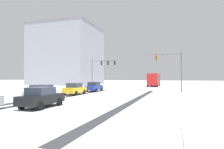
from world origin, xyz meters
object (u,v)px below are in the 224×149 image
(traffic_signal_far_left, at_px, (102,67))
(traffic_signal_near_right, at_px, (171,65))
(car_white_third, at_px, (42,92))
(car_blue_lead, at_px, (94,87))
(bus_oncoming, at_px, (154,79))
(car_black_fourth, at_px, (41,97))
(office_building_far_left_block, at_px, (68,56))
(car_yellow_cab_second, at_px, (75,89))

(traffic_signal_far_left, relative_size, traffic_signal_near_right, 1.00)
(traffic_signal_far_left, distance_m, car_white_third, 23.55)
(car_blue_lead, bearing_deg, traffic_signal_far_left, 104.12)
(car_blue_lead, relative_size, car_white_third, 0.99)
(car_white_third, xyz_separation_m, bus_oncoming, (7.69, 36.26, 1.18))
(car_blue_lead, height_order, car_black_fourth, same)
(car_black_fourth, bearing_deg, car_white_third, 127.33)
(traffic_signal_near_right, distance_m, car_blue_lead, 13.16)
(traffic_signal_near_right, bearing_deg, car_black_fourth, -116.50)
(car_white_third, xyz_separation_m, car_black_fourth, (3.07, -4.03, 0.00))
(car_black_fourth, relative_size, office_building_far_left_block, 0.21)
(traffic_signal_far_left, xyz_separation_m, car_black_fourth, (5.47, -27.12, -3.96))
(car_blue_lead, xyz_separation_m, car_yellow_cab_second, (-0.09, -6.54, 0.00))
(car_white_third, bearing_deg, car_blue_lead, 89.89)
(traffic_signal_far_left, bearing_deg, traffic_signal_near_right, -28.23)
(traffic_signal_far_left, bearing_deg, car_white_third, -84.07)
(traffic_signal_far_left, relative_size, office_building_far_left_block, 0.33)
(traffic_signal_far_left, distance_m, car_yellow_cab_second, 16.81)
(office_building_far_left_block, bearing_deg, car_yellow_cab_second, -57.41)
(car_yellow_cab_second, height_order, office_building_far_left_block, office_building_far_left_block)
(traffic_signal_far_left, distance_m, car_black_fourth, 27.95)
(traffic_signal_far_left, bearing_deg, car_yellow_cab_second, -81.77)
(bus_oncoming, height_order, office_building_far_left_block, office_building_far_left_block)
(car_blue_lead, bearing_deg, car_black_fourth, -80.11)
(car_yellow_cab_second, bearing_deg, traffic_signal_near_right, 32.72)
(bus_oncoming, bearing_deg, office_building_far_left_block, 172.03)
(traffic_signal_far_left, bearing_deg, bus_oncoming, 52.56)
(traffic_signal_near_right, distance_m, car_yellow_cab_second, 15.45)
(car_blue_lead, bearing_deg, traffic_signal_near_right, 7.21)
(traffic_signal_near_right, bearing_deg, car_yellow_cab_second, -147.28)
(traffic_signal_near_right, height_order, bus_oncoming, traffic_signal_near_right)
(car_yellow_cab_second, bearing_deg, traffic_signal_far_left, 98.23)
(traffic_signal_near_right, bearing_deg, bus_oncoming, 103.00)
(car_yellow_cab_second, distance_m, car_black_fourth, 11.39)
(car_black_fourth, distance_m, office_building_far_left_block, 51.47)
(car_white_third, bearing_deg, car_yellow_cab_second, 90.50)
(traffic_signal_far_left, xyz_separation_m, traffic_signal_near_right, (14.98, -8.04, -0.38))
(car_white_third, bearing_deg, traffic_signal_near_right, 50.08)
(car_white_third, bearing_deg, traffic_signal_far_left, 95.93)
(car_black_fourth, height_order, bus_oncoming, bus_oncoming)
(car_yellow_cab_second, xyz_separation_m, office_building_far_left_block, (-21.37, 33.42, 8.97))
(traffic_signal_near_right, height_order, car_white_third, traffic_signal_near_right)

